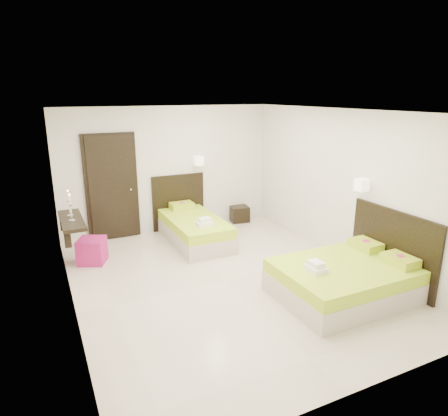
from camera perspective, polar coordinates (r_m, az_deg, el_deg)
name	(u,v)px	position (r m, az deg, el deg)	size (l,w,h in m)	color
floor	(226,280)	(6.40, 0.36, -10.30)	(5.50, 5.50, 0.00)	beige
bed_single	(193,227)	(7.94, -4.43, -2.72)	(1.14, 1.90, 1.57)	#BCB2A1
bed_double	(348,277)	(6.13, 17.27, -9.40)	(1.89, 1.61, 1.56)	#BCB2A1
nightstand	(239,214)	(9.14, 2.20, -0.84)	(0.40, 0.36, 0.36)	black
ottoman	(92,251)	(7.31, -18.33, -5.82)	(0.43, 0.43, 0.43)	#9F155C
door	(112,188)	(8.15, -15.73, 2.79)	(1.02, 0.15, 2.14)	black
console_shelf	(71,221)	(7.06, -21.03, -1.70)	(0.35, 1.20, 0.78)	black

